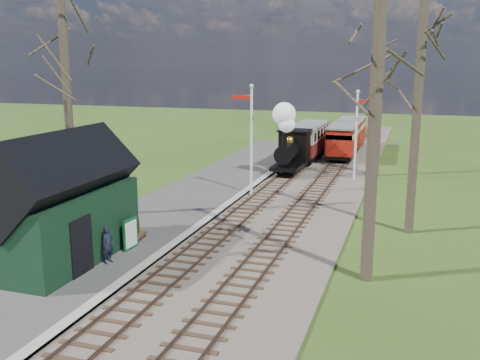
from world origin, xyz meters
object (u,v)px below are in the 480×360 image
at_px(red_carriage_b, 351,132).
at_px(sign_board, 130,234).
at_px(coach, 308,139).
at_px(red_carriage_a, 343,141).
at_px(station_shed, 60,205).
at_px(semaphore_far, 357,128).
at_px(semaphore_near, 250,132).
at_px(bench, 136,233).
at_px(person, 108,245).
at_px(locomotive, 290,143).

height_order(red_carriage_b, sign_board, red_carriage_b).
distance_m(coach, red_carriage_a, 2.67).
relative_size(station_shed, red_carriage_b, 1.24).
bearing_deg(semaphore_far, coach, 123.35).
height_order(semaphore_near, sign_board, semaphore_near).
distance_m(red_carriage_a, bench, 23.22).
height_order(station_shed, person, station_shed).
xyz_separation_m(red_carriage_a, person, (-5.11, -25.04, -0.60)).
relative_size(station_shed, coach, 0.83).
relative_size(red_carriage_b, sign_board, 4.05).
bearing_deg(red_carriage_a, person, -101.53).
bearing_deg(sign_board, semaphore_far, 67.15).
bearing_deg(red_carriage_b, locomotive, -102.14).
bearing_deg(red_carriage_b, sign_board, -99.94).
distance_m(sign_board, bench, 1.02).
xyz_separation_m(semaphore_far, person, (-6.88, -17.81, -2.47)).
xyz_separation_m(semaphore_near, red_carriage_a, (3.37, 13.23, -2.13)).
bearing_deg(locomotive, coach, 89.89).
relative_size(coach, red_carriage_b, 1.49).
relative_size(locomotive, bench, 3.68).
bearing_deg(red_carriage_b, bench, -100.83).
relative_size(semaphore_near, sign_board, 4.97).
distance_m(station_shed, semaphore_far, 20.01).
height_order(station_shed, red_carriage_a, station_shed).
xyz_separation_m(coach, sign_board, (-2.48, -22.92, -0.76)).
relative_size(coach, bench, 5.89).
xyz_separation_m(coach, bench, (-2.77, -21.99, -1.05)).
xyz_separation_m(station_shed, locomotive, (4.29, 18.58, -0.10)).
bearing_deg(red_carriage_a, red_carriage_b, 90.00).
distance_m(locomotive, bench, 16.24).
height_order(semaphore_near, bench, semaphore_near).
distance_m(semaphore_near, bench, 10.04).
bearing_deg(sign_board, locomotive, 81.67).
xyz_separation_m(semaphore_far, red_carriage_a, (-1.77, 7.23, -1.86)).
bearing_deg(locomotive, red_carriage_b, 77.86).
xyz_separation_m(red_carriage_a, bench, (-5.37, -22.57, -0.96)).
bearing_deg(red_carriage_b, red_carriage_a, -90.00).
distance_m(sign_board, person, 1.54).
xyz_separation_m(coach, person, (-2.51, -24.46, -0.70)).
bearing_deg(locomotive, red_carriage_a, 68.55).
relative_size(station_shed, semaphore_far, 1.10).
bearing_deg(semaphore_far, red_carriage_a, 103.79).
height_order(semaphore_far, red_carriage_b, semaphore_far).
bearing_deg(person, station_shed, 112.99).
height_order(locomotive, bench, locomotive).
xyz_separation_m(semaphore_far, locomotive, (-4.39, 0.58, -1.18)).
distance_m(station_shed, sign_board, 2.89).
distance_m(semaphore_far, sign_board, 17.83).
distance_m(coach, red_carriage_b, 6.61).
relative_size(station_shed, red_carriage_a, 1.24).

